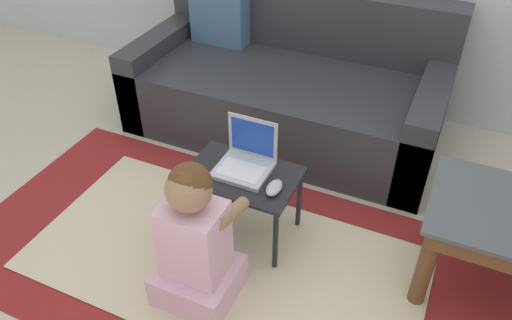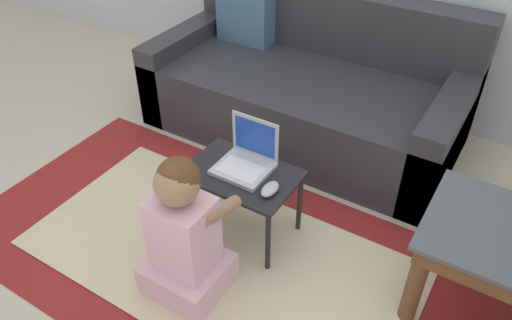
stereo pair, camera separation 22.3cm
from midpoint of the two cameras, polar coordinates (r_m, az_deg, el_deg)
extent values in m
plane|color=beige|center=(2.45, -2.37, -9.21)|extent=(16.00, 16.00, 0.00)
cube|color=maroon|center=(2.38, -6.38, -11.36)|extent=(2.51, 1.28, 0.01)
cube|color=beige|center=(2.37, -6.39, -11.28)|extent=(1.80, 0.92, 0.00)
cube|color=#2D2D33|center=(3.09, 1.33, 6.78)|extent=(1.84, 0.92, 0.41)
cube|color=#2D2D33|center=(3.21, 4.08, 15.92)|extent=(1.84, 0.20, 0.39)
cube|color=#2D2D33|center=(3.43, -11.83, 10.37)|extent=(0.16, 0.92, 0.52)
cube|color=#2D2D33|center=(2.89, 16.84, 3.87)|extent=(0.16, 0.92, 0.52)
cube|color=#426689|center=(3.29, -6.20, 16.07)|extent=(0.36, 0.14, 0.36)
cylinder|color=brown|center=(2.14, 15.91, -11.83)|extent=(0.07, 0.07, 0.43)
cylinder|color=brown|center=(2.43, 17.87, -4.89)|extent=(0.07, 0.07, 0.43)
cube|color=black|center=(2.26, -4.42, -1.89)|extent=(0.51, 0.34, 0.02)
cylinder|color=black|center=(2.38, -10.80, -5.86)|extent=(0.02, 0.02, 0.35)
cylinder|color=black|center=(2.21, -0.69, -9.36)|extent=(0.02, 0.02, 0.35)
cylinder|color=black|center=(2.56, -7.20, -1.75)|extent=(0.02, 0.02, 0.35)
cylinder|color=black|center=(2.40, 2.31, -4.63)|extent=(0.02, 0.02, 0.35)
cube|color=#B7BCC6|center=(2.26, -4.32, -1.23)|extent=(0.24, 0.22, 0.02)
cube|color=silver|center=(2.24, -4.56, -1.29)|extent=(0.20, 0.13, 0.00)
cube|color=#B7BCC6|center=(2.27, -3.20, 2.54)|extent=(0.24, 0.01, 0.21)
cube|color=#1E47B7|center=(2.26, -3.24, 2.48)|extent=(0.21, 0.00, 0.17)
ellipsoid|color=#B2B7C1|center=(2.14, -0.88, -3.31)|extent=(0.06, 0.11, 0.04)
cube|color=#E5B2CC|center=(2.21, -9.53, -13.54)|extent=(0.33, 0.31, 0.16)
cube|color=#E5B2CC|center=(2.03, -10.26, -9.05)|extent=(0.24, 0.20, 0.34)
sphere|color=#9E7556|center=(1.85, -11.14, -3.48)|extent=(0.18, 0.18, 0.18)
sphere|color=brown|center=(1.84, -11.02, -2.91)|extent=(0.17, 0.17, 0.17)
cylinder|color=#9E7556|center=(2.08, -11.59, -4.30)|extent=(0.06, 0.23, 0.12)
cylinder|color=#9E7556|center=(1.98, -6.09, -6.19)|extent=(0.06, 0.23, 0.12)
camera|label=1|loc=(0.11, -92.86, -2.20)|focal=35.00mm
camera|label=2|loc=(0.11, 87.14, 2.20)|focal=35.00mm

